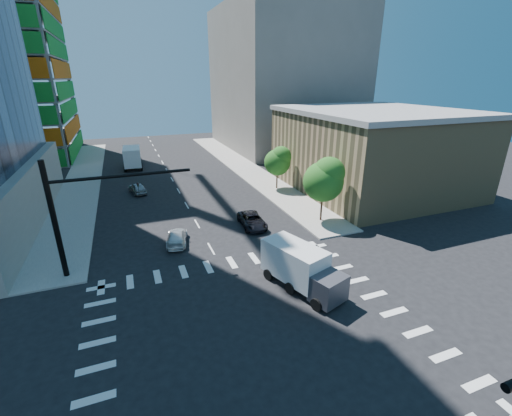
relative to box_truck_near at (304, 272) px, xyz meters
name	(u,v)px	position (x,y,z in m)	size (l,w,h in m)	color
ground	(261,337)	(-4.70, -3.50, -1.38)	(160.00, 160.00, 0.00)	black
road_markings	(261,337)	(-4.70, -3.50, -1.37)	(20.00, 20.00, 0.01)	silver
sidewalk_ne	(242,166)	(7.80, 36.50, -1.30)	(5.00, 60.00, 0.15)	gray
sidewalk_nw	(83,180)	(-17.20, 36.50, -1.30)	(5.00, 60.00, 0.15)	gray
commercial_building	(373,150)	(20.30, 18.50, 3.94)	(20.50, 22.50, 10.60)	#8E7B52
bg_building_ne	(283,80)	(22.30, 51.50, 12.62)	(24.00, 30.00, 28.00)	slate
signal_mast_nw	(75,208)	(-14.70, 8.00, 4.12)	(10.20, 0.40, 9.00)	black
tree_south	(325,179)	(7.93, 10.40, 3.31)	(4.16, 4.16, 6.82)	#382316
tree_north	(278,161)	(8.23, 22.40, 2.61)	(3.54, 3.52, 5.78)	#382316
car_nb_far	(252,220)	(0.47, 11.79, -0.71)	(2.21, 4.80, 1.33)	black
car_sb_near	(177,237)	(-7.35, 10.70, -0.75)	(1.75, 4.30, 1.25)	silver
car_sb_mid	(137,188)	(-9.88, 27.50, -0.69)	(1.64, 4.07, 1.39)	#919397
box_truck_near	(304,272)	(0.00, 0.00, 0.00)	(4.27, 6.43, 3.11)	black
box_truck_far	(132,158)	(-9.75, 42.58, 0.20)	(3.14, 6.88, 3.56)	black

